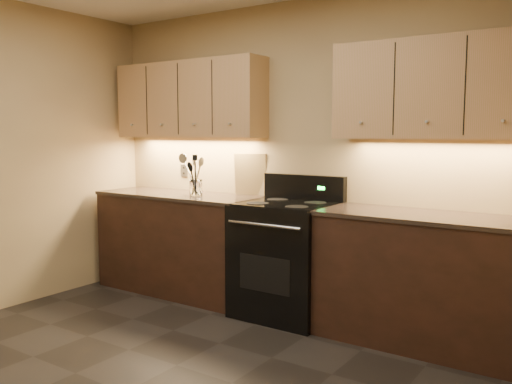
# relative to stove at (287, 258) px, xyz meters

# --- Properties ---
(wall_back) EXTENTS (4.00, 0.04, 2.60)m
(wall_back) POSITION_rel_stove_xyz_m (-0.08, 0.32, 0.82)
(wall_back) COLOR tan
(wall_back) RESTS_ON ground
(counter_left) EXTENTS (1.62, 0.62, 0.93)m
(counter_left) POSITION_rel_stove_xyz_m (-1.18, 0.02, -0.01)
(counter_left) COLOR black
(counter_left) RESTS_ON ground
(counter_right) EXTENTS (1.46, 0.62, 0.93)m
(counter_right) POSITION_rel_stove_xyz_m (1.10, 0.02, -0.01)
(counter_right) COLOR black
(counter_right) RESTS_ON ground
(stove) EXTENTS (0.76, 0.68, 1.14)m
(stove) POSITION_rel_stove_xyz_m (0.00, 0.00, 0.00)
(stove) COLOR black
(stove) RESTS_ON ground
(upper_cab_left) EXTENTS (1.60, 0.30, 0.70)m
(upper_cab_left) POSITION_rel_stove_xyz_m (-1.18, 0.17, 1.32)
(upper_cab_left) COLOR #B07D58
(upper_cab_left) RESTS_ON wall_back
(upper_cab_right) EXTENTS (1.44, 0.30, 0.70)m
(upper_cab_right) POSITION_rel_stove_xyz_m (1.10, 0.17, 1.32)
(upper_cab_right) COLOR #B07D58
(upper_cab_right) RESTS_ON wall_back
(outlet_plate) EXTENTS (0.08, 0.01, 0.12)m
(outlet_plate) POSITION_rel_stove_xyz_m (-1.38, 0.31, 0.64)
(outlet_plate) COLOR #B2B5BA
(outlet_plate) RESTS_ON wall_back
(utensil_crock) EXTENTS (0.13, 0.13, 0.15)m
(utensil_crock) POSITION_rel_stove_xyz_m (-0.94, -0.02, 0.52)
(utensil_crock) COLOR white
(utensil_crock) RESTS_ON counter_left
(cutting_board) EXTENTS (0.31, 0.14, 0.38)m
(cutting_board) POSITION_rel_stove_xyz_m (-0.56, 0.29, 0.64)
(cutting_board) COLOR tan
(cutting_board) RESTS_ON counter_left
(wooden_spoon) EXTENTS (0.13, 0.12, 0.34)m
(wooden_spoon) POSITION_rel_stove_xyz_m (-0.96, -0.04, 0.63)
(wooden_spoon) COLOR tan
(wooden_spoon) RESTS_ON utensil_crock
(black_spoon) EXTENTS (0.06, 0.15, 0.30)m
(black_spoon) POSITION_rel_stove_xyz_m (-0.95, -0.01, 0.61)
(black_spoon) COLOR black
(black_spoon) RESTS_ON utensil_crock
(black_turner) EXTENTS (0.13, 0.13, 0.37)m
(black_turner) POSITION_rel_stove_xyz_m (-0.93, -0.04, 0.65)
(black_turner) COLOR black
(black_turner) RESTS_ON utensil_crock
(steel_spatula) EXTENTS (0.18, 0.13, 0.35)m
(steel_spatula) POSITION_rel_stove_xyz_m (-0.91, -0.01, 0.63)
(steel_spatula) COLOR silver
(steel_spatula) RESTS_ON utensil_crock
(steel_skimmer) EXTENTS (0.26, 0.12, 0.38)m
(steel_skimmer) POSITION_rel_stove_xyz_m (-0.91, -0.03, 0.66)
(steel_skimmer) COLOR silver
(steel_skimmer) RESTS_ON utensil_crock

